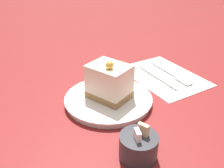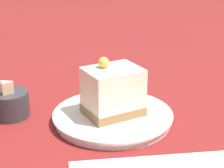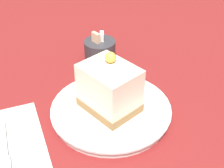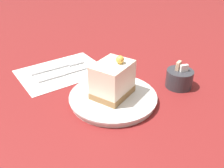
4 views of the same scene
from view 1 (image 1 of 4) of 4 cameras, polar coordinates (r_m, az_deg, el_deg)
The scene contains 7 objects.
ground_plane at distance 0.60m, azimuth 1.63°, elevation -4.25°, with size 4.00×4.00×0.00m, color maroon.
plate at distance 0.60m, azimuth -0.83°, elevation -3.53°, with size 0.21×0.21×0.02m.
cake_slice at distance 0.58m, azimuth -0.64°, elevation 0.54°, with size 0.10×0.11×0.10m.
napkin at distance 0.74m, azimuth 11.71°, elevation 1.86°, with size 0.19×0.25×0.00m.
fork at distance 0.74m, azimuth 13.87°, elevation 2.05°, with size 0.03×0.17×0.00m.
knife at distance 0.73m, azimuth 9.58°, elevation 2.15°, with size 0.03×0.16×0.00m.
sugar_bowl at distance 0.45m, azimuth 6.06°, elevation -13.97°, with size 0.07×0.07×0.07m.
Camera 1 is at (0.30, 0.41, 0.33)m, focal length 40.00 mm.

